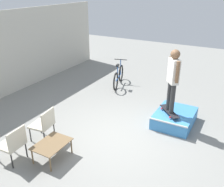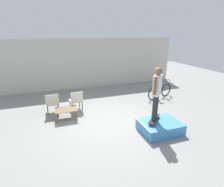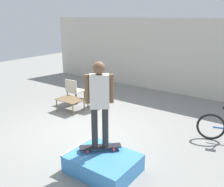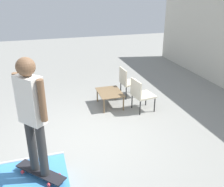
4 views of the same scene
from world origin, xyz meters
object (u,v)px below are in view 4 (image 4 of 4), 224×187
Objects in this scene: coffee_table at (110,93)px; patio_chair_left at (128,81)px; patio_chair_right at (141,93)px; person_skater at (32,109)px; skateboard_on_ramp at (40,172)px.

coffee_table is 0.96× the size of patio_chair_left.
patio_chair_right is at bearing 177.64° from patio_chair_left.
person_skater reaches higher than patio_chair_left.
patio_chair_left is at bearing -7.18° from patio_chair_right.
person_skater is at bearing 124.08° from patio_chair_right.
person_skater is at bearing 139.15° from patio_chair_left.
person_skater is 3.65m from patio_chair_right.
coffee_table is 0.86m from patio_chair_left.
patio_chair_left reaches higher than skateboard_on_ramp.
person_skater is 2.03× the size of patio_chair_right.
coffee_table is at bearing 105.33° from person_skater.
coffee_table is at bearing 102.00° from skateboard_on_ramp.
patio_chair_right is at bearing 87.74° from skateboard_on_ramp.
patio_chair_left reaches higher than coffee_table.
person_skater is at bearing 136.44° from skateboard_on_ramp.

